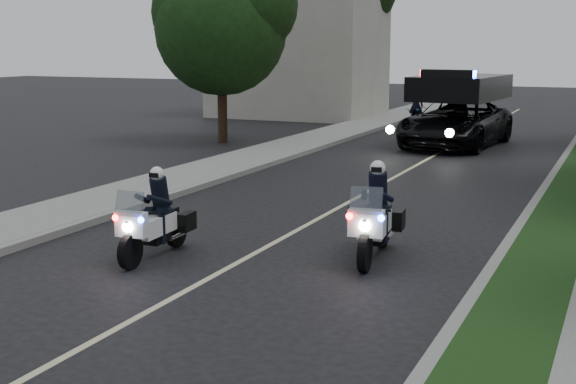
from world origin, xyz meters
The scene contains 14 objects.
ground centered at (0.00, 0.00, 0.00)m, with size 120.00×120.00×0.00m, color black.
curb_right centered at (4.10, 10.00, 0.07)m, with size 0.20×60.00×0.15m, color gray.
grass_verge centered at (4.80, 10.00, 0.08)m, with size 1.20×60.00×0.16m, color #193814.
curb_left centered at (-4.10, 10.00, 0.07)m, with size 0.20×60.00×0.15m, color gray.
sidewalk_left centered at (-5.20, 10.00, 0.08)m, with size 2.00×60.00×0.16m, color gray.
building_far centered at (-10.00, 26.00, 3.50)m, with size 8.00×6.00×7.00m, color #A8A396.
lane_marking centered at (0.00, 10.00, 0.00)m, with size 0.12×50.00×0.01m, color #BFB78C.
police_moto_left centered at (-1.50, 0.16, 0.00)m, with size 0.66×1.89×1.60m, color white, non-canonical shape.
police_moto_right centered at (2.05, 1.67, 0.00)m, with size 0.71×2.03×1.73m, color silver, non-canonical shape.
police_suv centered at (0.11, 17.23, 0.00)m, with size 2.88×6.22×3.03m, color black.
bicycle centered at (-2.64, 21.89, 0.00)m, with size 0.64×1.84×0.96m, color black.
cyclist centered at (-2.64, 21.89, 0.00)m, with size 0.63×0.42×1.76m, color black.
tree_left_near centered at (-8.26, 14.75, 0.00)m, with size 4.95×4.95×8.26m, color #173612, non-canonical shape.
tree_left_far centered at (-9.22, 27.84, 0.00)m, with size 6.45×6.45×10.76m, color black, non-canonical shape.
Camera 1 is at (6.00, -10.76, 3.70)m, focal length 47.66 mm.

